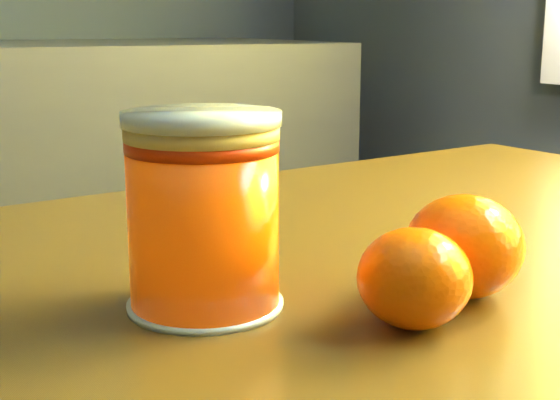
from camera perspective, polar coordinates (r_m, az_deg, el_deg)
juice_glass at (r=0.45m, az=-5.61°, el=-0.93°), size 0.09×0.09×0.11m
orange_front at (r=0.43m, az=9.79°, el=-5.65°), size 0.07×0.07×0.06m
orange_back at (r=0.48m, az=13.32°, el=-3.31°), size 0.09×0.09×0.06m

